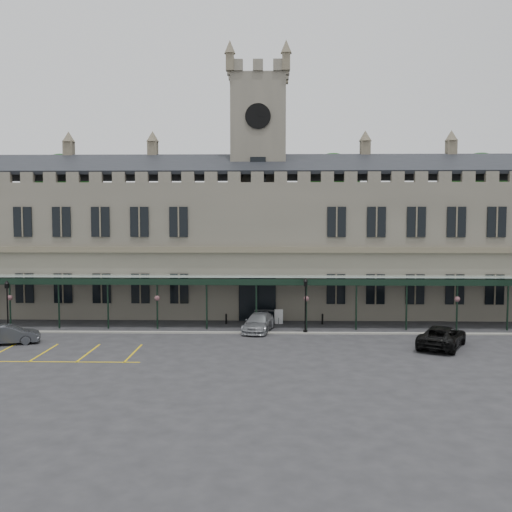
{
  "coord_description": "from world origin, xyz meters",
  "views": [
    {
      "loc": [
        1.03,
        -38.12,
        9.09
      ],
      "look_at": [
        0.0,
        6.0,
        6.0
      ],
      "focal_mm": 40.0,
      "sensor_mm": 36.0,
      "label": 1
    }
  ],
  "objects_px": {
    "station_building": "(258,244)",
    "clock_tower": "(258,173)",
    "car_left_b": "(9,335)",
    "car_taxi": "(259,322)",
    "lamp_post_left": "(7,302)",
    "lamp_post_mid": "(305,301)",
    "sign_board": "(279,317)",
    "car_van": "(442,337)"
  },
  "relations": [
    {
      "from": "station_building",
      "to": "sign_board",
      "type": "distance_m",
      "value": 8.86
    },
    {
      "from": "lamp_post_mid",
      "to": "car_taxi",
      "type": "xyz_separation_m",
      "value": [
        -3.62,
        0.81,
        -1.88
      ]
    },
    {
      "from": "lamp_post_left",
      "to": "sign_board",
      "type": "distance_m",
      "value": 21.61
    },
    {
      "from": "station_building",
      "to": "car_left_b",
      "type": "distance_m",
      "value": 23.42
    },
    {
      "from": "lamp_post_left",
      "to": "lamp_post_mid",
      "type": "height_order",
      "value": "lamp_post_mid"
    },
    {
      "from": "sign_board",
      "to": "car_taxi",
      "type": "bearing_deg",
      "value": -116.36
    },
    {
      "from": "car_van",
      "to": "lamp_post_mid",
      "type": "bearing_deg",
      "value": 2.53
    },
    {
      "from": "car_taxi",
      "to": "car_van",
      "type": "xyz_separation_m",
      "value": [
        12.79,
        -5.28,
        0.06
      ]
    },
    {
      "from": "clock_tower",
      "to": "lamp_post_left",
      "type": "distance_m",
      "value": 24.54
    },
    {
      "from": "sign_board",
      "to": "station_building",
      "type": "bearing_deg",
      "value": 107.1
    },
    {
      "from": "station_building",
      "to": "car_taxi",
      "type": "distance_m",
      "value": 11.12
    },
    {
      "from": "lamp_post_mid",
      "to": "clock_tower",
      "type": "bearing_deg",
      "value": 110.23
    },
    {
      "from": "lamp_post_mid",
      "to": "sign_board",
      "type": "bearing_deg",
      "value": 116.97
    },
    {
      "from": "car_van",
      "to": "station_building",
      "type": "bearing_deg",
      "value": -20.15
    },
    {
      "from": "lamp_post_mid",
      "to": "car_van",
      "type": "xyz_separation_m",
      "value": [
        9.17,
        -4.47,
        -1.83
      ]
    },
    {
      "from": "lamp_post_left",
      "to": "sign_board",
      "type": "relative_size",
      "value": 3.37
    },
    {
      "from": "car_left_b",
      "to": "car_van",
      "type": "relative_size",
      "value": 0.76
    },
    {
      "from": "car_taxi",
      "to": "lamp_post_left",
      "type": "bearing_deg",
      "value": -164.84
    },
    {
      "from": "car_left_b",
      "to": "lamp_post_mid",
      "type": "bearing_deg",
      "value": -96.04
    },
    {
      "from": "station_building",
      "to": "car_van",
      "type": "xyz_separation_m",
      "value": [
        13.0,
        -14.79,
        -5.71
      ]
    },
    {
      "from": "station_building",
      "to": "clock_tower",
      "type": "distance_m",
      "value": 6.64
    },
    {
      "from": "clock_tower",
      "to": "sign_board",
      "type": "height_order",
      "value": "clock_tower"
    },
    {
      "from": "car_taxi",
      "to": "car_van",
      "type": "distance_m",
      "value": 13.84
    },
    {
      "from": "sign_board",
      "to": "car_taxi",
      "type": "relative_size",
      "value": 0.26
    },
    {
      "from": "lamp_post_mid",
      "to": "car_taxi",
      "type": "distance_m",
      "value": 4.16
    },
    {
      "from": "lamp_post_left",
      "to": "car_van",
      "type": "xyz_separation_m",
      "value": [
        32.23,
        -3.98,
        -1.71
      ]
    },
    {
      "from": "clock_tower",
      "to": "car_left_b",
      "type": "relative_size",
      "value": 5.98
    },
    {
      "from": "lamp_post_left",
      "to": "lamp_post_mid",
      "type": "distance_m",
      "value": 23.07
    },
    {
      "from": "clock_tower",
      "to": "lamp_post_mid",
      "type": "bearing_deg",
      "value": -69.77
    },
    {
      "from": "lamp_post_left",
      "to": "lamp_post_mid",
      "type": "relative_size",
      "value": 0.95
    },
    {
      "from": "clock_tower",
      "to": "car_van",
      "type": "height_order",
      "value": "clock_tower"
    },
    {
      "from": "car_taxi",
      "to": "car_left_b",
      "type": "bearing_deg",
      "value": -153.09
    },
    {
      "from": "clock_tower",
      "to": "sign_board",
      "type": "bearing_deg",
      "value": -74.19
    },
    {
      "from": "sign_board",
      "to": "car_van",
      "type": "relative_size",
      "value": 0.23
    },
    {
      "from": "lamp_post_mid",
      "to": "lamp_post_left",
      "type": "bearing_deg",
      "value": -178.78
    },
    {
      "from": "clock_tower",
      "to": "car_van",
      "type": "distance_m",
      "value": 23.3
    },
    {
      "from": "clock_tower",
      "to": "car_van",
      "type": "bearing_deg",
      "value": -48.86
    },
    {
      "from": "lamp_post_left",
      "to": "car_left_b",
      "type": "bearing_deg",
      "value": -64.53
    },
    {
      "from": "lamp_post_left",
      "to": "car_left_b",
      "type": "distance_m",
      "value": 4.4
    },
    {
      "from": "car_left_b",
      "to": "car_taxi",
      "type": "height_order",
      "value": "car_taxi"
    },
    {
      "from": "station_building",
      "to": "lamp_post_mid",
      "type": "xyz_separation_m",
      "value": [
        3.83,
        -10.32,
        -3.88
      ]
    },
    {
      "from": "sign_board",
      "to": "car_left_b",
      "type": "height_order",
      "value": "car_left_b"
    }
  ]
}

